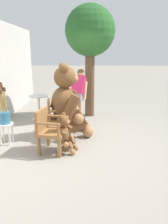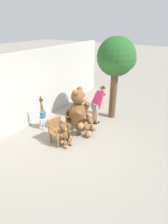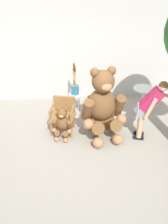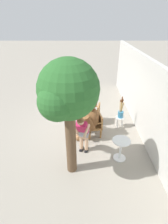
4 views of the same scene
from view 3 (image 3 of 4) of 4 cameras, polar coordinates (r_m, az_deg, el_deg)
The scene contains 10 objects.
ground_plane at distance 5.81m, azimuth -0.12°, elevation -7.38°, with size 60.00×60.00×0.00m, color gray.
back_wall at distance 7.27m, azimuth -1.73°, elevation 13.54°, with size 10.00×0.16×2.80m, color beige.
wooden_chair_left at distance 6.04m, azimuth -4.81°, elevation -0.46°, with size 0.66×0.63×0.86m.
wooden_chair_right at distance 6.09m, azimuth 3.59°, elevation -0.08°, with size 0.64×0.61×0.86m.
teddy_bear_large at distance 5.67m, azimuth 4.35°, elevation 1.70°, with size 1.05×1.04×1.71m.
teddy_bear_small at distance 5.84m, azimuth -4.96°, elevation -2.55°, with size 0.49×0.49×0.79m.
person_visitor at distance 5.71m, azimuth 14.70°, elevation 1.55°, with size 0.88×0.49×1.49m.
white_stool at distance 6.98m, azimuth -2.03°, elevation 3.37°, with size 0.34×0.34×0.46m.
brush_bucket at distance 6.84m, azimuth -2.09°, elevation 5.65°, with size 0.22×0.22×0.89m.
round_side_table at distance 6.97m, azimuth 13.28°, elevation 3.32°, with size 0.56×0.56×0.72m.
Camera 3 is at (-0.37, -4.50, 3.66)m, focal length 40.00 mm.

